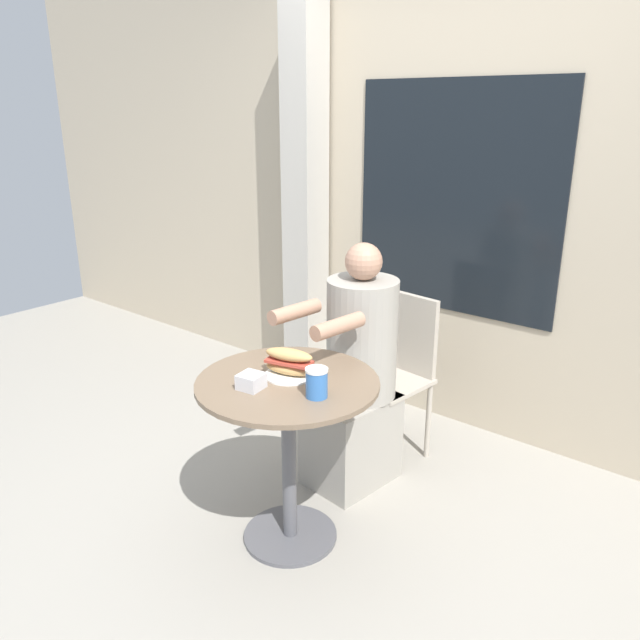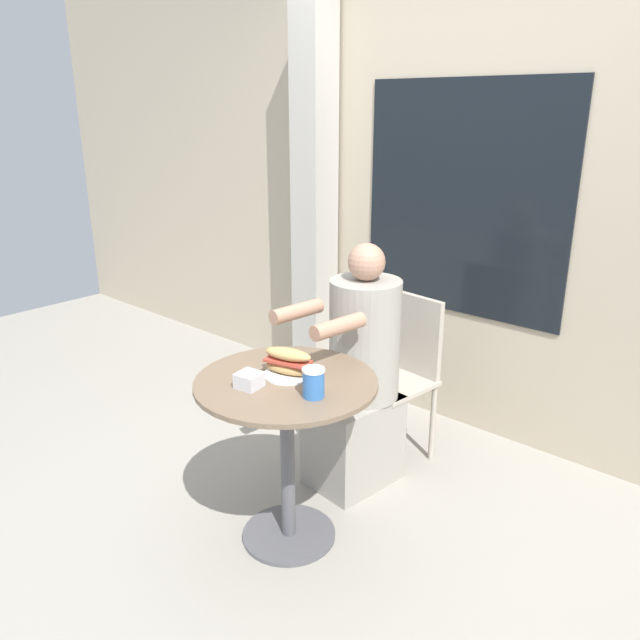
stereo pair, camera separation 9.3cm
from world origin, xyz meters
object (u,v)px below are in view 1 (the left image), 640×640
object	(u,v)px
sandwich_on_plate	(289,364)
seated_diner	(356,382)
drink_cup	(317,383)
diner_chair	(397,362)
cafe_table	(288,425)

from	to	relation	value
sandwich_on_plate	seated_diner	bearing A→B (deg)	93.76
sandwich_on_plate	drink_cup	distance (m)	0.22
sandwich_on_plate	drink_cup	size ratio (longest dim) A/B	1.90
seated_diner	sandwich_on_plate	xyz separation A→B (m)	(0.03, -0.51, 0.28)
diner_chair	drink_cup	size ratio (longest dim) A/B	7.58
cafe_table	sandwich_on_plate	xyz separation A→B (m)	(-0.02, 0.04, 0.25)
seated_diner	sandwich_on_plate	bearing A→B (deg)	100.33
cafe_table	drink_cup	xyz separation A→B (m)	(0.18, -0.04, 0.26)
cafe_table	drink_cup	size ratio (longest dim) A/B	6.50
seated_diner	drink_cup	xyz separation A→B (m)	(0.24, -0.59, 0.28)
diner_chair	cafe_table	bearing A→B (deg)	99.38
sandwich_on_plate	diner_chair	bearing A→B (deg)	91.30
cafe_table	diner_chair	size ratio (longest dim) A/B	0.86
sandwich_on_plate	cafe_table	bearing A→B (deg)	-57.38
diner_chair	drink_cup	distance (m)	1.00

